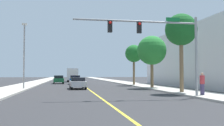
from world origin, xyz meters
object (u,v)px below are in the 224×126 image
(street_lamp, at_px, (24,52))
(palm_mid, at_px, (152,51))
(palm_near, at_px, (181,31))
(pedestrian, at_px, (202,84))
(car_silver, at_px, (78,83))
(delivery_truck, at_px, (73,75))
(traffic_signal_mast, at_px, (160,37))
(car_blue, at_px, (75,80))
(car_green, at_px, (59,79))
(palm_far, at_px, (134,54))

(street_lamp, relative_size, palm_mid, 1.17)
(palm_near, bearing_deg, street_lamp, 151.53)
(palm_near, distance_m, pedestrian, 5.81)
(car_silver, relative_size, delivery_truck, 0.59)
(palm_mid, bearing_deg, car_silver, 176.20)
(traffic_signal_mast, height_order, delivery_truck, traffic_signal_mast)
(car_blue, bearing_deg, palm_mid, -57.12)
(car_green, distance_m, pedestrian, 31.39)
(street_lamp, height_order, delivery_truck, street_lamp)
(pedestrian, bearing_deg, car_blue, -111.39)
(street_lamp, xyz_separation_m, palm_far, (15.01, 7.92, 0.61))
(palm_far, height_order, car_silver, palm_far)
(palm_near, bearing_deg, pedestrian, -87.48)
(palm_near, height_order, car_blue, palm_near)
(traffic_signal_mast, distance_m, car_silver, 14.24)
(palm_far, bearing_deg, car_blue, 142.68)
(palm_mid, bearing_deg, traffic_signal_mast, -106.36)
(car_green, height_order, pedestrian, pedestrian)
(traffic_signal_mast, xyz_separation_m, car_silver, (-5.53, 12.56, -3.80))
(car_blue, height_order, delivery_truck, delivery_truck)
(palm_far, bearing_deg, traffic_signal_mast, -99.62)
(delivery_truck, height_order, pedestrian, delivery_truck)
(street_lamp, bearing_deg, pedestrian, -37.00)
(car_blue, distance_m, pedestrian, 27.68)
(palm_mid, distance_m, car_silver, 9.89)
(palm_near, distance_m, palm_far, 16.17)
(palm_far, height_order, pedestrian, palm_far)
(car_silver, bearing_deg, street_lamp, -177.91)
(palm_far, distance_m, pedestrian, 19.84)
(street_lamp, relative_size, car_green, 1.70)
(car_blue, bearing_deg, pedestrian, -69.03)
(car_blue, distance_m, delivery_truck, 13.40)
(palm_near, relative_size, car_green, 1.65)
(palm_mid, height_order, car_silver, palm_mid)
(palm_mid, height_order, palm_far, palm_mid)
(palm_near, xyz_separation_m, car_green, (-11.88, 25.68, -5.01))
(palm_near, height_order, car_silver, palm_near)
(palm_mid, height_order, car_blue, palm_mid)
(palm_near, height_order, car_green, palm_near)
(car_silver, bearing_deg, car_green, 97.25)
(palm_mid, xyz_separation_m, palm_far, (-0.12, 8.08, 0.22))
(street_lamp, distance_m, car_blue, 16.27)
(car_green, xyz_separation_m, pedestrian, (12.02, -28.99, 0.24))
(car_silver, xyz_separation_m, pedestrian, (9.23, -11.98, 0.32))
(traffic_signal_mast, bearing_deg, palm_near, 47.66)
(traffic_signal_mast, distance_m, car_blue, 27.52)
(pedestrian, bearing_deg, palm_near, -128.01)
(palm_far, distance_m, car_blue, 11.78)
(palm_near, bearing_deg, palm_mid, 90.27)
(delivery_truck, bearing_deg, car_blue, -87.33)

